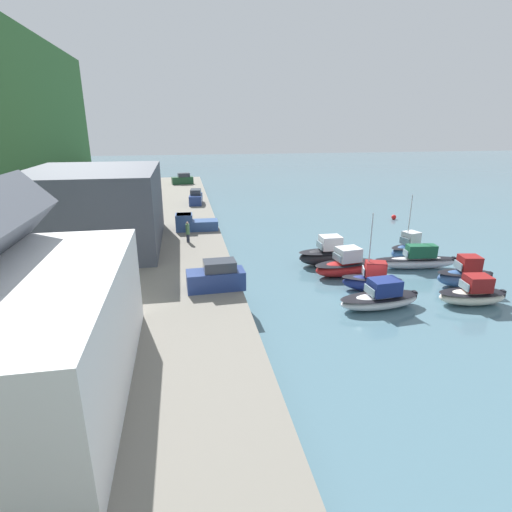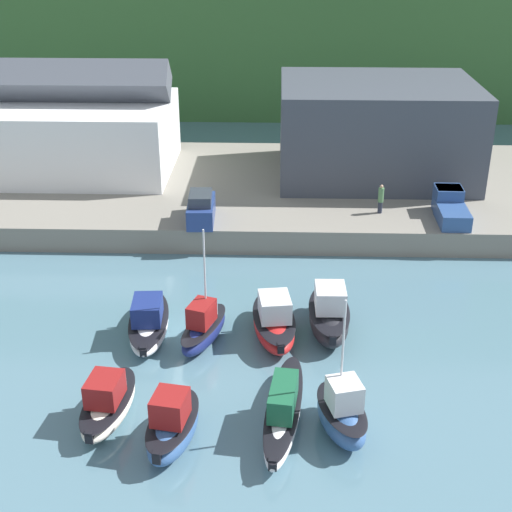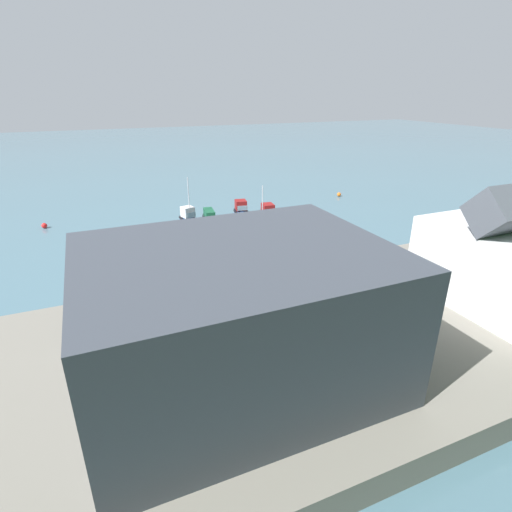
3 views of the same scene
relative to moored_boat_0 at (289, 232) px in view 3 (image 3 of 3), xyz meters
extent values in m
plane|color=slate|center=(2.53, -0.25, -0.82)|extent=(320.00, 320.00, 0.00)
cube|color=gray|center=(2.53, 20.68, 0.07)|extent=(130.85, 20.62, 1.77)
cube|color=#3D424C|center=(15.00, 22.74, 4.71)|extent=(15.42, 11.98, 7.51)
cube|color=slate|center=(15.00, 16.82, 4.71)|extent=(14.64, 0.10, 4.51)
ellipsoid|color=silver|center=(0.00, 0.07, -0.26)|extent=(2.51, 6.44, 1.11)
ellipsoid|color=black|center=(0.00, 0.07, 0.12)|extent=(2.60, 6.57, 0.12)
cube|color=navy|center=(0.02, -0.25, 0.88)|extent=(1.71, 2.31, 1.18)
cube|color=#8CA5B2|center=(-0.07, 1.00, 0.70)|extent=(1.41, 0.20, 0.59)
cube|color=black|center=(0.20, -2.92, -0.04)|extent=(0.38, 0.30, 0.56)
ellipsoid|color=navy|center=(3.16, -0.78, -0.15)|extent=(2.92, 4.98, 1.34)
ellipsoid|color=black|center=(3.16, -0.78, 0.33)|extent=(3.01, 5.09, 0.12)
cube|color=maroon|center=(3.08, -1.00, 1.14)|extent=(1.59, 1.93, 1.24)
cube|color=#8CA5B2|center=(3.39, -0.07, 0.96)|extent=(0.99, 0.41, 0.62)
cylinder|color=silver|center=(3.27, -0.44, 3.17)|extent=(0.10, 0.10, 5.29)
ellipsoid|color=red|center=(6.96, 0.03, -0.12)|extent=(2.97, 6.04, 1.40)
ellipsoid|color=black|center=(6.96, 0.03, 0.37)|extent=(3.07, 6.16, 0.12)
cube|color=silver|center=(7.00, -0.26, 1.20)|extent=(1.90, 2.23, 1.25)
cube|color=#8CA5B2|center=(6.84, 0.89, 1.02)|extent=(1.47, 0.30, 0.62)
cube|color=black|center=(7.34, -2.70, 0.16)|extent=(0.40, 0.33, 0.56)
ellipsoid|color=black|center=(10.04, 0.62, 0.00)|extent=(2.25, 5.68, 1.64)
ellipsoid|color=black|center=(10.04, 0.62, 0.57)|extent=(2.34, 5.80, 0.12)
cube|color=silver|center=(10.04, 0.34, 1.47)|extent=(1.66, 2.00, 1.31)
cube|color=#8CA5B2|center=(10.03, 1.48, 1.28)|extent=(1.47, 0.12, 0.65)
cube|color=black|center=(10.07, -2.06, 0.33)|extent=(0.36, 0.28, 0.56)
ellipsoid|color=white|center=(-0.66, -7.30, -0.24)|extent=(2.54, 5.35, 1.16)
ellipsoid|color=black|center=(-0.66, -7.30, 0.17)|extent=(2.63, 5.46, 0.12)
cube|color=maroon|center=(-0.69, -7.55, 0.93)|extent=(1.66, 1.97, 1.19)
cube|color=#8CA5B2|center=(-0.56, -6.51, 0.76)|extent=(1.31, 0.26, 0.59)
cube|color=black|center=(-0.96, -9.73, -0.01)|extent=(0.39, 0.32, 0.56)
ellipsoid|color=#33568E|center=(2.60, -9.03, -0.07)|extent=(2.65, 4.82, 1.49)
ellipsoid|color=black|center=(2.60, -9.03, 0.45)|extent=(2.74, 4.92, 0.12)
cube|color=maroon|center=(2.56, -9.26, 1.31)|extent=(1.68, 1.82, 1.27)
cube|color=#8CA5B2|center=(2.72, -8.32, 1.12)|extent=(1.28, 0.32, 0.64)
cube|color=black|center=(2.23, -11.17, 0.23)|extent=(0.40, 0.34, 0.56)
ellipsoid|color=silver|center=(7.49, -7.48, -0.23)|extent=(2.46, 7.97, 1.17)
ellipsoid|color=black|center=(7.49, -7.48, 0.17)|extent=(2.54, 8.13, 0.12)
cube|color=#195638|center=(7.44, -7.87, 0.94)|extent=(1.45, 2.86, 1.19)
cube|color=#8CA5B2|center=(7.63, -6.36, 0.77)|extent=(1.01, 0.23, 0.60)
cube|color=black|center=(7.02, -11.17, 0.00)|extent=(0.39, 0.32, 0.56)
ellipsoid|color=#33568E|center=(10.06, -8.11, 0.00)|extent=(2.83, 4.41, 1.63)
ellipsoid|color=black|center=(10.06, -8.11, 0.56)|extent=(2.92, 4.51, 0.12)
cube|color=silver|center=(10.12, -8.31, 1.46)|extent=(1.69, 1.74, 1.31)
cube|color=#8CA5B2|center=(9.89, -7.47, 1.27)|extent=(1.21, 0.42, 0.65)
cylinder|color=silver|center=(9.98, -7.81, 3.36)|extent=(0.10, 0.10, 5.11)
cube|color=navy|center=(1.75, 12.27, 1.65)|extent=(1.96, 4.26, 1.40)
cube|color=#333842|center=(1.77, 11.95, 2.73)|extent=(1.62, 2.37, 0.76)
cube|color=#2D4C84|center=(19.28, 12.32, 1.50)|extent=(2.08, 3.56, 1.10)
cube|color=#2D4C84|center=(19.33, 14.34, 1.90)|extent=(1.94, 1.93, 1.90)
cube|color=#2D333D|center=(19.33, 14.34, 2.60)|extent=(1.84, 1.66, 0.50)
cylinder|color=#232838|center=(14.48, 14.03, 1.38)|extent=(0.32, 0.32, 0.85)
cylinder|color=#4C7A4C|center=(14.48, 14.03, 2.33)|extent=(0.40, 0.40, 1.05)
sphere|color=tan|center=(14.48, 14.03, 2.97)|extent=(0.24, 0.24, 0.24)
sphere|color=red|center=(27.17, -15.90, -0.47)|extent=(0.69, 0.69, 0.69)
sphere|color=orange|center=(-17.29, -15.09, -0.49)|extent=(0.66, 0.66, 0.66)
camera|label=1|loc=(-25.50, 14.22, 12.52)|focal=28.00mm
camera|label=2|loc=(7.03, -33.88, 20.52)|focal=50.00mm
camera|label=3|loc=(21.21, 39.80, 15.72)|focal=28.00mm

